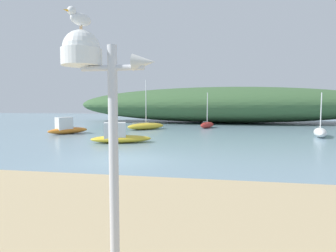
{
  "coord_description": "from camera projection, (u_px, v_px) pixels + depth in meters",
  "views": [
    {
      "loc": [
        4.25,
        -12.55,
        2.61
      ],
      "look_at": [
        1.47,
        3.15,
        1.37
      ],
      "focal_mm": 30.47,
      "sensor_mm": 36.0,
      "label": 1
    }
  ],
  "objects": [
    {
      "name": "sailboat_off_point",
      "position": [
        146.0,
        126.0,
        29.03
      ],
      "size": [
        3.94,
        4.05,
        5.0
      ],
      "color": "gold",
      "rests_on": "ground"
    },
    {
      "name": "ground_plane",
      "position": [
        125.0,
        160.0,
        13.26
      ],
      "size": [
        120.0,
        120.0,
        0.0
      ],
      "primitive_type": "plane",
      "color": "#7A99A8"
    },
    {
      "name": "motorboat_by_sandbar",
      "position": [
        119.0,
        136.0,
        19.14
      ],
      "size": [
        4.26,
        2.65,
        1.37
      ],
      "color": "gold",
      "rests_on": "ground"
    },
    {
      "name": "distant_hill",
      "position": [
        227.0,
        105.0,
        40.05
      ],
      "size": [
        43.14,
        12.99,
        4.98
      ],
      "primitive_type": "ellipsoid",
      "color": "#3D6038",
      "rests_on": "ground"
    },
    {
      "name": "seagull_on_radar",
      "position": [
        79.0,
        18.0,
        3.48
      ],
      "size": [
        0.27,
        0.35,
        0.26
      ],
      "color": "orange",
      "rests_on": "mast_structure"
    },
    {
      "name": "sailboat_far_left",
      "position": [
        207.0,
        125.0,
        30.89
      ],
      "size": [
        1.88,
        2.99,
        3.82
      ],
      "color": "#B72D28",
      "rests_on": "ground"
    },
    {
      "name": "mast_structure",
      "position": [
        92.0,
        79.0,
        3.53
      ],
      "size": [
        1.18,
        0.5,
        3.31
      ],
      "color": "silver",
      "rests_on": "beach_sand"
    },
    {
      "name": "sailboat_east_reach",
      "position": [
        320.0,
        132.0,
        22.53
      ],
      "size": [
        1.71,
        3.42,
        3.49
      ],
      "color": "white",
      "rests_on": "ground"
    },
    {
      "name": "motorboat_far_right",
      "position": [
        67.0,
        128.0,
        24.86
      ],
      "size": [
        2.97,
        3.59,
        1.46
      ],
      "color": "orange",
      "rests_on": "ground"
    }
  ]
}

